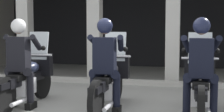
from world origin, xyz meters
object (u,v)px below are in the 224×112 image
at_px(police_officer_left, 20,56).
at_px(police_officer_center, 105,57).
at_px(motorcycle_center, 109,81).
at_px(motorcycle_right, 200,85).
at_px(motorcycle_left, 28,78).
at_px(police_officer_right, 201,60).

xyz_separation_m(police_officer_left, police_officer_center, (1.54, 0.07, 0.00)).
bearing_deg(police_officer_center, motorcycle_center, 96.31).
xyz_separation_m(police_officer_center, motorcycle_right, (1.54, 0.20, -0.44)).
distance_m(motorcycle_left, police_officer_center, 1.61).
xyz_separation_m(police_officer_left, police_officer_right, (3.07, -0.02, 0.00)).
xyz_separation_m(motorcycle_left, police_officer_left, (-0.00, -0.28, 0.44)).
xyz_separation_m(motorcycle_left, motorcycle_right, (3.07, -0.02, 0.00)).
relative_size(motorcycle_left, motorcycle_right, 1.00).
distance_m(motorcycle_left, police_officer_left, 0.52).
relative_size(motorcycle_left, police_officer_center, 1.29).
distance_m(motorcycle_center, motorcycle_right, 1.54).
bearing_deg(police_officer_center, police_officer_left, -170.92).
distance_m(motorcycle_left, motorcycle_center, 1.54).
bearing_deg(police_officer_right, motorcycle_center, 168.39).
bearing_deg(motorcycle_right, motorcycle_center, 178.73).
bearing_deg(police_officer_left, motorcycle_right, 9.89).
distance_m(motorcycle_center, police_officer_center, 0.52).
height_order(motorcycle_left, motorcycle_right, same).
xyz_separation_m(motorcycle_left, motorcycle_center, (1.54, 0.07, 0.00)).
bearing_deg(police_officer_right, police_officer_left, -178.37).
xyz_separation_m(motorcycle_center, police_officer_center, (-0.00, -0.28, 0.44)).
height_order(motorcycle_left, police_officer_center, police_officer_center).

